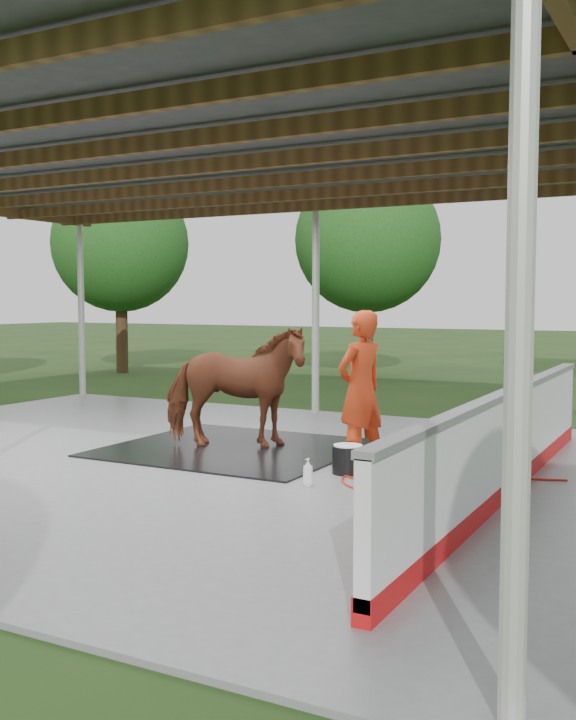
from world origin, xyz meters
The scene contains 12 objects.
ground centered at (0.00, 0.00, 0.00)m, with size 100.00×100.00×0.00m, color #1E3814.
concrete_slab centered at (0.00, 0.00, 0.03)m, with size 12.00×10.00×0.05m, color slate.
pavilion_structure centered at (0.00, 0.00, 3.97)m, with size 12.60×10.60×4.05m.
dasher_board centered at (4.60, 0.00, 0.59)m, with size 0.16×8.00×1.15m.
tree_belt centered at (0.30, 0.90, 3.79)m, with size 28.00×28.00×5.80m.
rubber_mat centered at (0.58, 0.92, 0.06)m, with size 3.33×3.12×0.02m, color black.
horse centered at (0.58, 0.92, 0.93)m, with size 0.93×2.03×1.72m, color brown.
handler centered at (2.63, 0.62, 1.04)m, with size 0.72×0.47×1.98m, color red.
wash_bucket centered at (2.65, 0.20, 0.23)m, with size 0.38×0.38×0.35m.
soap_bottle_a centered at (2.51, -0.61, 0.21)m, with size 0.12×0.12×0.32m, color silver.
soap_bottle_b centered at (4.00, -1.26, 0.14)m, with size 0.08×0.08×0.17m, color #338CD8.
hose_coil centered at (3.40, 0.38, 0.06)m, with size 2.62×1.88×0.02m.
Camera 1 is at (6.53, -8.61, 2.15)m, focal length 40.00 mm.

